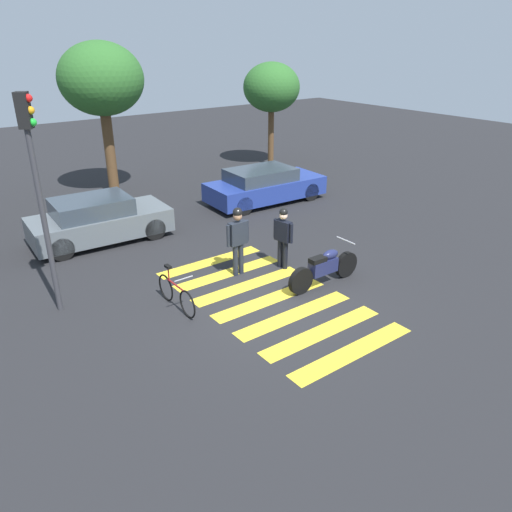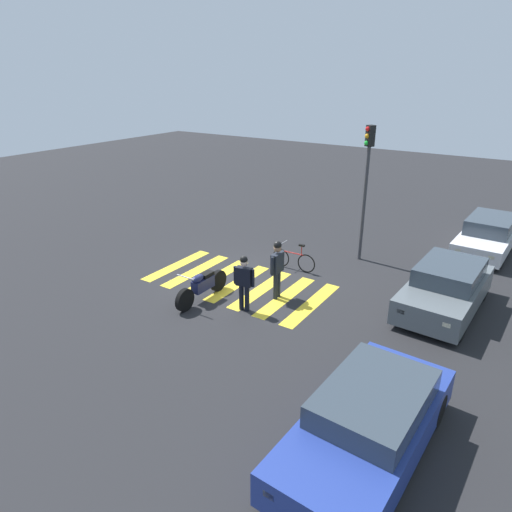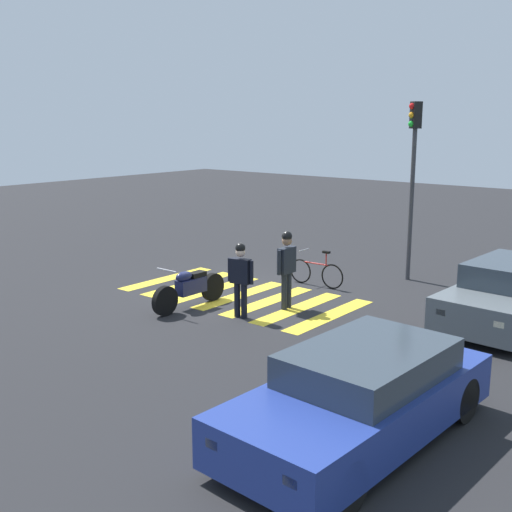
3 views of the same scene
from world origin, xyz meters
TOP-DOWN VIEW (x-y plane):
  - ground_plane at (0.00, 0.00)m, footprint 60.00×60.00m
  - police_motorcycle at (1.57, -0.21)m, footprint 2.27×0.62m
  - leaning_bicycle at (-2.00, 0.97)m, footprint 0.46×1.67m
  - officer_on_foot at (1.38, 1.21)m, footprint 0.27×0.64m
  - officer_by_motorcycle at (0.19, 1.59)m, footprint 0.69×0.25m
  - crosswalk_stripes at (0.00, -0.00)m, footprint 3.15×5.85m
  - car_grey_coupe at (-1.88, 6.05)m, footprint 4.18×2.01m
  - car_blue_hatchback at (4.55, 6.12)m, footprint 4.57×2.07m
  - traffic_light_pole at (-4.18, 2.54)m, footprint 0.36×0.33m

SIDE VIEW (x-z plane):
  - ground_plane at x=0.00m, z-range 0.00..0.00m
  - crosswalk_stripes at x=0.00m, z-range 0.00..0.01m
  - leaning_bicycle at x=-2.00m, z-range -0.13..0.87m
  - police_motorcycle at x=1.57m, z-range -0.06..1.00m
  - car_blue_hatchback at x=4.55m, z-range -0.01..1.30m
  - car_grey_coupe at x=-1.88m, z-range -0.02..1.37m
  - officer_on_foot at x=1.38m, z-range 0.12..1.84m
  - officer_by_motorcycle at x=0.19m, z-range 0.16..2.02m
  - traffic_light_pole at x=-4.18m, z-range 0.78..5.62m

